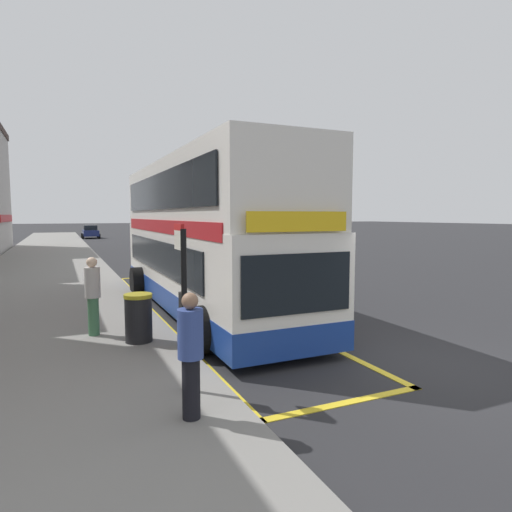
{
  "coord_description": "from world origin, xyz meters",
  "views": [
    {
      "loc": [
        -6.34,
        -5.88,
        2.83
      ],
      "look_at": [
        -1.06,
        5.78,
        1.63
      ],
      "focal_mm": 30.57,
      "sensor_mm": 36.0,
      "label": 1
    }
  ],
  "objects_px": {
    "bus_stop_sign": "(183,292)",
    "pedestrian_waiting_near_sign": "(191,351)",
    "double_decker_bus": "(202,241)",
    "litter_bin": "(139,318)",
    "parked_car_silver_ahead": "(156,231)",
    "parked_car_navy_far": "(90,232)",
    "parked_car_black_kerbside": "(241,246)",
    "pedestrian_further_back": "(93,293)"
  },
  "relations": [
    {
      "from": "bus_stop_sign",
      "to": "pedestrian_waiting_near_sign",
      "type": "height_order",
      "value": "bus_stop_sign"
    },
    {
      "from": "double_decker_bus",
      "to": "litter_bin",
      "type": "bearing_deg",
      "value": -127.33
    },
    {
      "from": "double_decker_bus",
      "to": "bus_stop_sign",
      "type": "distance_m",
      "value": 6.44
    },
    {
      "from": "parked_car_silver_ahead",
      "to": "parked_car_navy_far",
      "type": "bearing_deg",
      "value": -12.72
    },
    {
      "from": "bus_stop_sign",
      "to": "parked_car_black_kerbside",
      "type": "xyz_separation_m",
      "value": [
        9.44,
        20.61,
        -0.86
      ]
    },
    {
      "from": "bus_stop_sign",
      "to": "pedestrian_further_back",
      "type": "bearing_deg",
      "value": 105.55
    },
    {
      "from": "parked_car_black_kerbside",
      "to": "litter_bin",
      "type": "distance_m",
      "value": 20.18
    },
    {
      "from": "double_decker_bus",
      "to": "pedestrian_waiting_near_sign",
      "type": "height_order",
      "value": "double_decker_bus"
    },
    {
      "from": "pedestrian_further_back",
      "to": "bus_stop_sign",
      "type": "bearing_deg",
      "value": -74.45
    },
    {
      "from": "bus_stop_sign",
      "to": "parked_car_silver_ahead",
      "type": "distance_m",
      "value": 50.61
    },
    {
      "from": "pedestrian_waiting_near_sign",
      "to": "litter_bin",
      "type": "height_order",
      "value": "pedestrian_waiting_near_sign"
    },
    {
      "from": "parked_car_silver_ahead",
      "to": "pedestrian_further_back",
      "type": "xyz_separation_m",
      "value": [
        -10.69,
        -45.87,
        0.31
      ]
    },
    {
      "from": "parked_car_black_kerbside",
      "to": "litter_bin",
      "type": "relative_size",
      "value": 4.08
    },
    {
      "from": "parked_car_silver_ahead",
      "to": "pedestrian_waiting_near_sign",
      "type": "distance_m",
      "value": 51.64
    },
    {
      "from": "parked_car_black_kerbside",
      "to": "pedestrian_waiting_near_sign",
      "type": "height_order",
      "value": "pedestrian_waiting_near_sign"
    },
    {
      "from": "parked_car_navy_far",
      "to": "pedestrian_further_back",
      "type": "xyz_separation_m",
      "value": [
        -2.9,
        -47.54,
        0.31
      ]
    },
    {
      "from": "bus_stop_sign",
      "to": "parked_car_silver_ahead",
      "type": "relative_size",
      "value": 0.61
    },
    {
      "from": "bus_stop_sign",
      "to": "parked_car_silver_ahead",
      "type": "height_order",
      "value": "bus_stop_sign"
    },
    {
      "from": "parked_car_navy_far",
      "to": "parked_car_black_kerbside",
      "type": "distance_m",
      "value": 31.67
    },
    {
      "from": "parked_car_silver_ahead",
      "to": "pedestrian_further_back",
      "type": "relative_size",
      "value": 2.38
    },
    {
      "from": "double_decker_bus",
      "to": "parked_car_silver_ahead",
      "type": "bearing_deg",
      "value": 80.32
    },
    {
      "from": "parked_car_silver_ahead",
      "to": "parked_car_black_kerbside",
      "type": "height_order",
      "value": "same"
    },
    {
      "from": "parked_car_black_kerbside",
      "to": "litter_bin",
      "type": "height_order",
      "value": "parked_car_black_kerbside"
    },
    {
      "from": "bus_stop_sign",
      "to": "pedestrian_further_back",
      "type": "height_order",
      "value": "bus_stop_sign"
    },
    {
      "from": "parked_car_black_kerbside",
      "to": "pedestrian_further_back",
      "type": "relative_size",
      "value": 2.38
    },
    {
      "from": "parked_car_navy_far",
      "to": "litter_bin",
      "type": "relative_size",
      "value": 4.08
    },
    {
      "from": "double_decker_bus",
      "to": "parked_car_silver_ahead",
      "type": "height_order",
      "value": "double_decker_bus"
    },
    {
      "from": "double_decker_bus",
      "to": "pedestrian_waiting_near_sign",
      "type": "relative_size",
      "value": 6.8
    },
    {
      "from": "parked_car_navy_far",
      "to": "parked_car_black_kerbside",
      "type": "xyz_separation_m",
      "value": [
        7.6,
        -30.74,
        0.0
      ]
    },
    {
      "from": "bus_stop_sign",
      "to": "pedestrian_waiting_near_sign",
      "type": "relative_size",
      "value": 1.51
    },
    {
      "from": "bus_stop_sign",
      "to": "parked_car_navy_far",
      "type": "relative_size",
      "value": 0.61
    },
    {
      "from": "double_decker_bus",
      "to": "parked_car_black_kerbside",
      "type": "height_order",
      "value": "double_decker_bus"
    },
    {
      "from": "bus_stop_sign",
      "to": "pedestrian_waiting_near_sign",
      "type": "bearing_deg",
      "value": -99.79
    },
    {
      "from": "pedestrian_further_back",
      "to": "litter_bin",
      "type": "relative_size",
      "value": 1.72
    },
    {
      "from": "double_decker_bus",
      "to": "parked_car_silver_ahead",
      "type": "xyz_separation_m",
      "value": [
        7.44,
        43.63,
        -1.27
      ]
    },
    {
      "from": "bus_stop_sign",
      "to": "litter_bin",
      "type": "height_order",
      "value": "bus_stop_sign"
    },
    {
      "from": "parked_car_navy_far",
      "to": "double_decker_bus",
      "type": "bearing_deg",
      "value": -87.11
    },
    {
      "from": "double_decker_bus",
      "to": "parked_car_navy_far",
      "type": "bearing_deg",
      "value": 90.45
    },
    {
      "from": "parked_car_black_kerbside",
      "to": "pedestrian_further_back",
      "type": "height_order",
      "value": "pedestrian_further_back"
    },
    {
      "from": "parked_car_navy_far",
      "to": "litter_bin",
      "type": "bearing_deg",
      "value": -89.99
    },
    {
      "from": "parked_car_silver_ahead",
      "to": "parked_car_navy_far",
      "type": "height_order",
      "value": "same"
    },
    {
      "from": "parked_car_black_kerbside",
      "to": "pedestrian_waiting_near_sign",
      "type": "bearing_deg",
      "value": 64.81
    }
  ]
}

